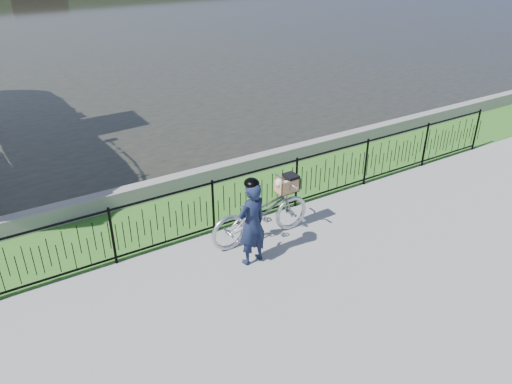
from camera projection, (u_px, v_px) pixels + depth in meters
ground at (302, 256)px, 9.26m from camera, size 120.00×120.00×0.00m
grass_strip at (233, 199)px, 11.21m from camera, size 60.00×2.00×0.01m
water at (14, 18)px, 34.05m from camera, size 120.00×120.00×0.00m
quay_wall at (212, 174)px, 11.87m from camera, size 60.00×0.30×0.40m
fence at (257, 194)px, 10.19m from camera, size 14.00×0.06×1.15m
bicycle_rig at (261, 213)px, 9.53m from camera, size 2.14×0.75×1.22m
cyclist at (252, 222)px, 8.73m from camera, size 0.63×0.46×1.66m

